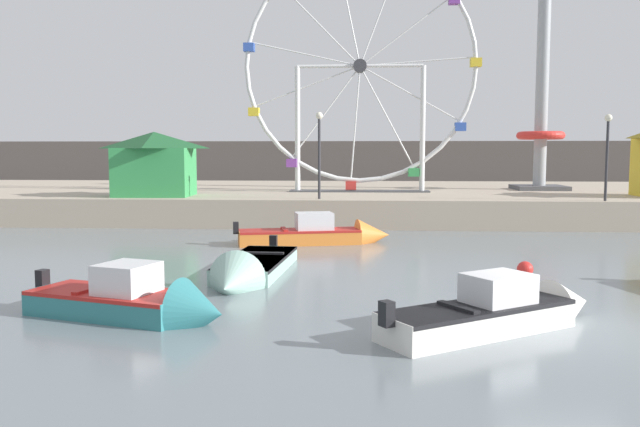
# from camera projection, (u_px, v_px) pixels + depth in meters

# --- Properties ---
(ground_plane) EXTENTS (240.00, 240.00, 0.00)m
(ground_plane) POSITION_uv_depth(u_px,v_px,m) (573.00, 327.00, 12.78)
(ground_plane) COLOR slate
(quay_promenade) EXTENTS (110.00, 19.76, 1.31)m
(quay_promenade) POSITION_uv_depth(u_px,v_px,m) (434.00, 200.00, 38.18)
(quay_promenade) COLOR tan
(quay_promenade) RESTS_ON ground_plane
(distant_town_skyline) EXTENTS (140.00, 3.00, 4.40)m
(distant_town_skyline) POSITION_uv_depth(u_px,v_px,m) (409.00, 166.00, 59.17)
(distant_town_skyline) COLOR #564C47
(distant_town_skyline) RESTS_ON ground_plane
(motorboat_orange_hull) EXTENTS (5.92, 2.59, 1.53)m
(motorboat_orange_hull) POSITION_uv_depth(u_px,v_px,m) (323.00, 234.00, 24.54)
(motorboat_orange_hull) COLOR orange
(motorboat_orange_hull) RESTS_ON ground_plane
(motorboat_teal_painted) EXTENTS (4.61, 2.63, 1.53)m
(motorboat_teal_painted) POSITION_uv_depth(u_px,v_px,m) (140.00, 302.00, 13.43)
(motorboat_teal_painted) COLOR teal
(motorboat_teal_painted) RESTS_ON ground_plane
(motorboat_white_red_stripe) EXTENTS (4.89, 3.82, 1.39)m
(motorboat_white_red_stripe) POSITION_uv_depth(u_px,v_px,m) (507.00, 310.00, 12.69)
(motorboat_white_red_stripe) COLOR silver
(motorboat_white_red_stripe) RESTS_ON ground_plane
(motorboat_seafoam) EXTENTS (1.90, 6.00, 1.50)m
(motorboat_seafoam) POSITION_uv_depth(u_px,v_px,m) (247.00, 272.00, 17.53)
(motorboat_seafoam) COLOR #93BCAD
(motorboat_seafoam) RESTS_ON ground_plane
(ferris_wheel_white_frame) EXTENTS (12.47, 1.20, 12.79)m
(ferris_wheel_white_frame) POSITION_uv_depth(u_px,v_px,m) (360.00, 70.00, 34.43)
(ferris_wheel_white_frame) COLOR silver
(ferris_wheel_white_frame) RESTS_ON quay_promenade
(drop_tower_steel_tower) EXTENTS (2.80, 2.80, 12.89)m
(drop_tower_steel_tower) POSITION_uv_depth(u_px,v_px,m) (542.00, 106.00, 36.56)
(drop_tower_steel_tower) COLOR #999EA3
(drop_tower_steel_tower) RESTS_ON quay_promenade
(carnival_booth_green_kiosk) EXTENTS (4.01, 3.29, 3.09)m
(carnival_booth_green_kiosk) POSITION_uv_depth(u_px,v_px,m) (154.00, 163.00, 31.51)
(carnival_booth_green_kiosk) COLOR #33934C
(carnival_booth_green_kiosk) RESTS_ON quay_promenade
(promenade_lamp_near) EXTENTS (0.32, 0.32, 3.74)m
(promenade_lamp_near) POSITION_uv_depth(u_px,v_px,m) (607.00, 144.00, 28.19)
(promenade_lamp_near) COLOR #2D2D33
(promenade_lamp_near) RESTS_ON quay_promenade
(promenade_lamp_far) EXTENTS (0.32, 0.32, 3.91)m
(promenade_lamp_far) POSITION_uv_depth(u_px,v_px,m) (319.00, 142.00, 29.46)
(promenade_lamp_far) COLOR #2D2D33
(promenade_lamp_far) RESTS_ON quay_promenade
(mooring_buoy_orange) EXTENTS (0.44, 0.44, 0.44)m
(mooring_buoy_orange) POSITION_uv_depth(u_px,v_px,m) (525.00, 269.00, 17.91)
(mooring_buoy_orange) COLOR red
(mooring_buoy_orange) RESTS_ON ground_plane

